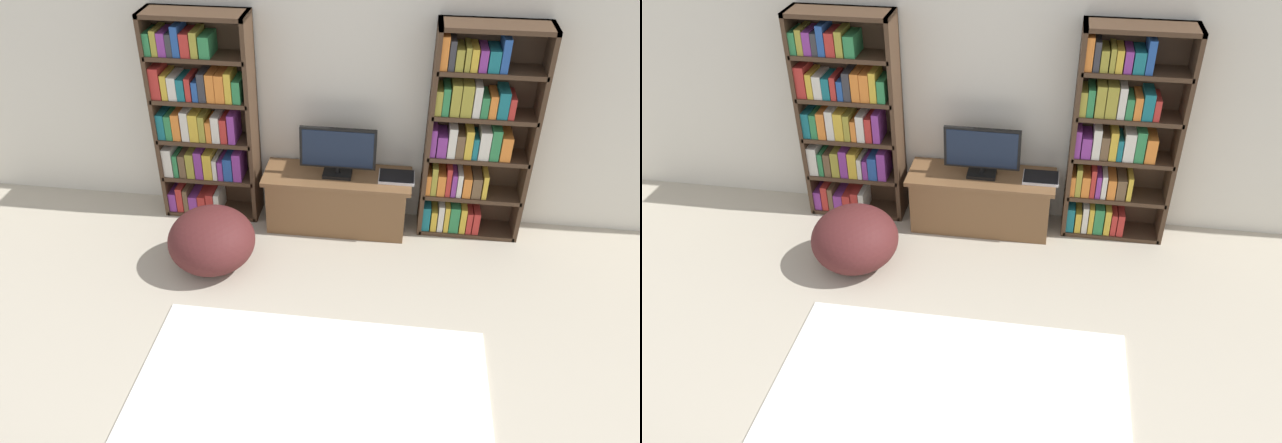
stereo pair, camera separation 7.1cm
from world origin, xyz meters
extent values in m
cube|color=silver|center=(0.00, 4.23, 1.30)|extent=(8.80, 0.06, 2.60)
cube|color=#422D1E|center=(-1.51, 4.03, 0.90)|extent=(0.04, 0.30, 1.80)
cube|color=#422D1E|center=(-0.70, 4.03, 0.90)|extent=(0.04, 0.30, 1.80)
cube|color=#422D1E|center=(-1.10, 4.16, 0.90)|extent=(0.84, 0.04, 1.80)
cube|color=#422D1E|center=(-1.10, 4.03, 1.78)|extent=(0.84, 0.30, 0.04)
cube|color=#422D1E|center=(-1.10, 4.03, 0.02)|extent=(0.81, 0.30, 0.04)
cube|color=#7F338C|center=(-1.45, 4.02, 0.13)|extent=(0.07, 0.24, 0.18)
cube|color=#B72D28|center=(-1.39, 4.02, 0.15)|extent=(0.06, 0.24, 0.24)
cube|color=brown|center=(-1.33, 4.02, 0.15)|extent=(0.04, 0.24, 0.22)
cube|color=#7F338C|center=(-1.27, 4.02, 0.12)|extent=(0.08, 0.24, 0.16)
cube|color=#B72D28|center=(-1.19, 4.02, 0.12)|extent=(0.07, 0.24, 0.17)
cube|color=#B72D28|center=(-1.11, 4.02, 0.13)|extent=(0.07, 0.24, 0.20)
cube|color=silver|center=(-1.05, 4.02, 0.13)|extent=(0.05, 0.24, 0.19)
cube|color=#422D1E|center=(-1.10, 4.03, 0.38)|extent=(0.81, 0.30, 0.04)
cube|color=silver|center=(-1.45, 4.02, 0.53)|extent=(0.08, 0.24, 0.26)
cube|color=#2D7F47|center=(-1.38, 4.02, 0.50)|extent=(0.04, 0.24, 0.21)
cube|color=brown|center=(-1.32, 4.02, 0.50)|extent=(0.06, 0.24, 0.21)
cube|color=#9E9333|center=(-1.25, 4.02, 0.51)|extent=(0.07, 0.24, 0.23)
cube|color=#7F338C|center=(-1.17, 4.02, 0.52)|extent=(0.07, 0.24, 0.25)
cube|color=gold|center=(-1.09, 4.02, 0.51)|extent=(0.07, 0.24, 0.24)
cube|color=silver|center=(-1.03, 4.02, 0.49)|extent=(0.04, 0.24, 0.19)
cube|color=#7F338C|center=(-0.98, 4.02, 0.48)|extent=(0.04, 0.24, 0.18)
cube|color=#234C99|center=(-0.92, 4.02, 0.50)|extent=(0.08, 0.24, 0.21)
cube|color=#7F338C|center=(-0.83, 4.02, 0.52)|extent=(0.07, 0.24, 0.26)
cube|color=#422D1E|center=(-1.10, 4.03, 0.74)|extent=(0.81, 0.30, 0.04)
cube|color=#196B75|center=(-1.46, 4.02, 0.87)|extent=(0.06, 0.24, 0.22)
cube|color=#2D7F47|center=(-1.39, 4.02, 0.86)|extent=(0.06, 0.24, 0.21)
cube|color=orange|center=(-1.32, 4.02, 0.87)|extent=(0.07, 0.24, 0.23)
cube|color=silver|center=(-1.25, 4.02, 0.88)|extent=(0.07, 0.24, 0.26)
cube|color=gold|center=(-1.17, 4.02, 0.88)|extent=(0.08, 0.24, 0.24)
cube|color=#9E9333|center=(-1.10, 4.02, 0.87)|extent=(0.05, 0.24, 0.23)
cube|color=orange|center=(-1.05, 4.02, 0.85)|extent=(0.04, 0.24, 0.18)
cube|color=silver|center=(-0.99, 4.02, 0.87)|extent=(0.07, 0.24, 0.23)
cube|color=#B72D28|center=(-0.92, 4.02, 0.86)|extent=(0.06, 0.24, 0.21)
cube|color=#7F338C|center=(-0.85, 4.02, 0.88)|extent=(0.06, 0.24, 0.25)
cube|color=#422D1E|center=(-1.10, 4.03, 1.10)|extent=(0.81, 0.30, 0.04)
cube|color=#B72D28|center=(-1.45, 4.02, 1.25)|extent=(0.08, 0.24, 0.26)
cube|color=gold|center=(-1.38, 4.02, 1.22)|extent=(0.05, 0.24, 0.21)
cube|color=silver|center=(-1.31, 4.02, 1.21)|extent=(0.07, 0.24, 0.19)
cube|color=#196B75|center=(-1.24, 4.02, 1.21)|extent=(0.06, 0.24, 0.18)
cube|color=#B72D28|center=(-1.18, 4.02, 1.21)|extent=(0.05, 0.24, 0.19)
cube|color=#234C99|center=(-1.12, 4.02, 1.20)|extent=(0.05, 0.24, 0.16)
cube|color=#333338|center=(-1.07, 4.02, 1.23)|extent=(0.06, 0.24, 0.23)
cube|color=orange|center=(-1.00, 4.02, 1.23)|extent=(0.07, 0.24, 0.23)
cube|color=orange|center=(-0.92, 4.02, 1.23)|extent=(0.07, 0.24, 0.23)
cube|color=gold|center=(-0.85, 4.02, 1.24)|extent=(0.05, 0.24, 0.25)
cube|color=#2D7F47|center=(-0.79, 4.02, 1.21)|extent=(0.06, 0.24, 0.18)
cube|color=#422D1E|center=(-1.10, 4.03, 1.46)|extent=(0.81, 0.30, 0.04)
cube|color=#2D7F47|center=(-1.46, 4.02, 1.57)|extent=(0.05, 0.24, 0.18)
cube|color=#9E9333|center=(-1.40, 4.02, 1.58)|extent=(0.05, 0.24, 0.20)
cube|color=#7F338C|center=(-1.34, 4.02, 1.57)|extent=(0.06, 0.24, 0.18)
cube|color=#333338|center=(-1.29, 4.02, 1.57)|extent=(0.05, 0.24, 0.18)
cube|color=#234C99|center=(-1.23, 4.02, 1.60)|extent=(0.06, 0.24, 0.24)
cube|color=#B72D28|center=(-1.16, 4.02, 1.57)|extent=(0.07, 0.24, 0.18)
cube|color=#9E9333|center=(-1.09, 4.02, 1.58)|extent=(0.06, 0.24, 0.20)
cube|color=#2D7F47|center=(-1.01, 4.02, 1.56)|extent=(0.08, 0.24, 0.17)
cube|color=#422D1E|center=(0.75, 4.03, 0.90)|extent=(0.04, 0.30, 1.80)
cube|color=#422D1E|center=(1.55, 4.03, 0.90)|extent=(0.04, 0.30, 1.80)
cube|color=#422D1E|center=(1.15, 4.16, 0.90)|extent=(0.84, 0.04, 1.80)
cube|color=#422D1E|center=(1.15, 4.03, 1.78)|extent=(0.84, 0.30, 0.04)
cube|color=#422D1E|center=(1.15, 4.03, 0.02)|extent=(0.81, 0.30, 0.04)
cube|color=#196B75|center=(0.80, 4.02, 0.15)|extent=(0.06, 0.24, 0.23)
cube|color=gold|center=(0.86, 4.02, 0.13)|extent=(0.05, 0.24, 0.19)
cube|color=silver|center=(0.92, 4.02, 0.16)|extent=(0.05, 0.24, 0.25)
cube|color=gold|center=(0.97, 4.02, 0.16)|extent=(0.04, 0.24, 0.25)
cube|color=#2D7F47|center=(1.04, 4.02, 0.16)|extent=(0.08, 0.24, 0.25)
cube|color=gold|center=(1.11, 4.02, 0.15)|extent=(0.05, 0.24, 0.24)
cube|color=#B72D28|center=(1.16, 4.02, 0.14)|extent=(0.04, 0.24, 0.20)
cube|color=#B72D28|center=(1.22, 4.02, 0.14)|extent=(0.05, 0.24, 0.20)
cube|color=#422D1E|center=(1.15, 4.03, 0.38)|extent=(0.81, 0.30, 0.04)
cube|color=orange|center=(0.78, 4.02, 0.49)|extent=(0.04, 0.24, 0.18)
cube|color=#9E9333|center=(0.83, 4.02, 0.52)|extent=(0.04, 0.24, 0.25)
cube|color=orange|center=(0.89, 4.02, 0.49)|extent=(0.06, 0.24, 0.19)
cube|color=#B72D28|center=(0.95, 4.02, 0.52)|extent=(0.04, 0.24, 0.26)
cube|color=#7F338C|center=(0.99, 4.02, 0.50)|extent=(0.04, 0.24, 0.20)
cube|color=silver|center=(1.04, 4.02, 0.50)|extent=(0.04, 0.24, 0.21)
cube|color=orange|center=(1.10, 4.02, 0.49)|extent=(0.07, 0.24, 0.18)
cube|color=brown|center=(1.18, 4.02, 0.49)|extent=(0.07, 0.24, 0.18)
cube|color=gold|center=(1.24, 4.02, 0.50)|extent=(0.04, 0.24, 0.21)
cube|color=#422D1E|center=(1.15, 4.03, 0.74)|extent=(0.81, 0.30, 0.04)
cube|color=#7F338C|center=(0.79, 4.02, 0.87)|extent=(0.04, 0.24, 0.23)
cube|color=#7F338C|center=(0.86, 4.02, 0.85)|extent=(0.08, 0.24, 0.18)
cube|color=silver|center=(0.93, 4.02, 0.88)|extent=(0.06, 0.24, 0.26)
cube|color=brown|center=(1.00, 4.02, 0.86)|extent=(0.06, 0.24, 0.20)
cube|color=gold|center=(1.06, 4.02, 0.88)|extent=(0.06, 0.24, 0.24)
cube|color=#196B75|center=(1.12, 4.02, 0.85)|extent=(0.04, 0.24, 0.18)
cube|color=silver|center=(1.18, 4.02, 0.88)|extent=(0.08, 0.24, 0.24)
cube|color=#2D7F47|center=(1.27, 4.02, 0.89)|extent=(0.07, 0.24, 0.26)
cube|color=orange|center=(1.35, 4.02, 0.86)|extent=(0.08, 0.24, 0.20)
cube|color=#422D1E|center=(1.15, 4.03, 1.10)|extent=(0.81, 0.30, 0.04)
cube|color=#9E9333|center=(0.79, 4.02, 1.22)|extent=(0.05, 0.24, 0.20)
cube|color=#2D7F47|center=(0.85, 4.02, 1.23)|extent=(0.05, 0.24, 0.22)
cube|color=#9E9333|center=(0.92, 4.02, 1.24)|extent=(0.07, 0.24, 0.25)
cube|color=#9E9333|center=(1.00, 4.02, 1.24)|extent=(0.08, 0.24, 0.25)
cube|color=silver|center=(1.08, 4.02, 1.24)|extent=(0.06, 0.24, 0.25)
cube|color=#2D7F47|center=(1.14, 4.02, 1.20)|extent=(0.05, 0.24, 0.16)
cube|color=orange|center=(1.20, 4.02, 1.21)|extent=(0.06, 0.24, 0.18)
cube|color=#196B75|center=(1.27, 4.02, 1.22)|extent=(0.08, 0.24, 0.21)
cube|color=#B72D28|center=(1.34, 4.02, 1.20)|extent=(0.05, 0.24, 0.17)
cube|color=#422D1E|center=(1.15, 4.03, 1.46)|extent=(0.81, 0.30, 0.04)
cube|color=orange|center=(0.79, 4.02, 1.60)|extent=(0.05, 0.24, 0.25)
cube|color=#333338|center=(0.85, 4.02, 1.59)|extent=(0.04, 0.24, 0.22)
cube|color=#9E9333|center=(0.91, 4.02, 1.56)|extent=(0.06, 0.24, 0.16)
cube|color=#9E9333|center=(0.96, 4.02, 1.57)|extent=(0.04, 0.24, 0.18)
cube|color=gold|center=(1.01, 4.02, 1.56)|extent=(0.05, 0.24, 0.17)
cube|color=#7F338C|center=(1.08, 4.02, 1.56)|extent=(0.06, 0.24, 0.16)
cube|color=#196B75|center=(1.15, 4.02, 1.56)|extent=(0.08, 0.24, 0.16)
cube|color=#234C99|center=(1.23, 4.02, 1.60)|extent=(0.05, 0.24, 0.25)
cube|color=brown|center=(0.02, 3.95, 0.24)|extent=(1.17, 0.42, 0.47)
cube|color=brown|center=(0.02, 3.95, 0.49)|extent=(1.25, 0.45, 0.04)
cube|color=black|center=(0.02, 3.94, 0.52)|extent=(0.24, 0.16, 0.03)
cylinder|color=black|center=(0.02, 3.94, 0.56)|extent=(0.04, 0.04, 0.05)
cube|color=black|center=(0.02, 3.94, 0.77)|extent=(0.63, 0.04, 0.35)
cube|color=black|center=(0.02, 3.92, 0.77)|extent=(0.59, 0.00, 0.32)
cube|color=silver|center=(0.52, 3.95, 0.52)|extent=(0.30, 0.22, 0.02)
cube|color=black|center=(0.52, 3.95, 0.53)|extent=(0.29, 0.22, 0.00)
cube|color=white|center=(0.07, 2.00, 0.01)|extent=(2.27, 1.46, 0.02)
ellipsoid|color=#4C1E1E|center=(-0.89, 3.24, 0.25)|extent=(0.69, 0.69, 0.50)
camera|label=1|loc=(0.48, -0.56, 3.18)|focal=35.00mm
camera|label=2|loc=(0.55, -0.55, 3.18)|focal=35.00mm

